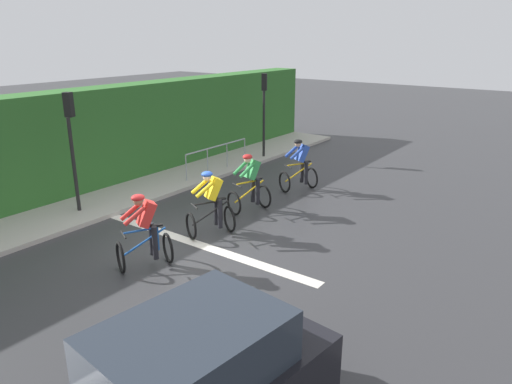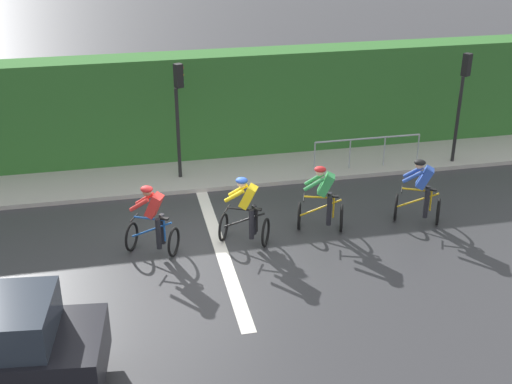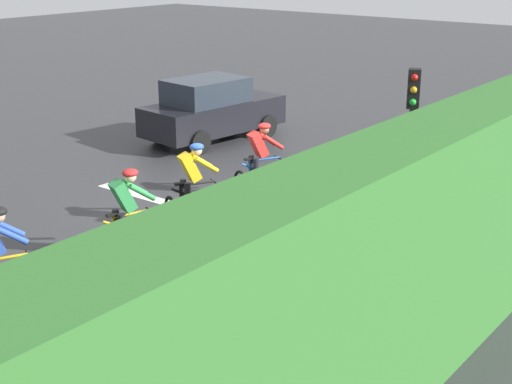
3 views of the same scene
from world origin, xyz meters
The scene contains 12 objects.
ground_plane centered at (0.00, 0.00, 0.00)m, with size 80.00×80.00×0.00m, color #333335.
sidewalk_kerb centered at (-4.34, 2.00, 0.06)m, with size 2.80×21.71×0.12m, color #ADA89E.
stone_wall_low centered at (-5.24, 2.00, 0.26)m, with size 0.44×21.71×0.52m, color gray.
hedge_wall centered at (-5.54, 2.00, 1.59)m, with size 1.10×21.71×3.19m, color #2D6628.
road_marking_stop_line centered at (0.00, 0.27, 0.00)m, with size 7.00×0.30×0.01m, color silver.
cyclist_lead centered at (-0.08, 5.29, 0.80)m, with size 1.09×1.27×1.66m.
cyclist_second centered at (-0.19, 2.82, 0.80)m, with size 0.99×1.24×1.66m.
cyclist_mid centered at (0.07, 0.90, 0.80)m, with size 1.09×1.27×1.66m.
cyclist_fourth centered at (0.08, -1.23, 0.80)m, with size 1.09×1.27×1.66m.
traffic_light_near_crossing centered at (-3.89, -0.15, 2.22)m, with size 0.27×0.30×3.34m.
traffic_light_far_junction centered at (-3.34, 7.92, 2.22)m, with size 0.27×0.29×3.34m.
pedestrian_railing_kerbside centered at (-3.44, 5.19, 0.78)m, with size 0.06×3.21×1.03m.
Camera 2 is at (13.65, -1.80, 7.75)m, focal length 47.29 mm.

